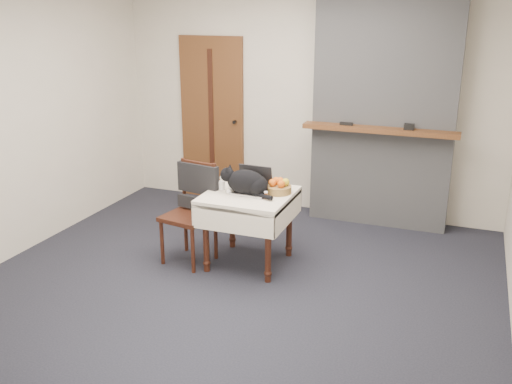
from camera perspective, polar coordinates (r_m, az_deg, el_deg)
ground at (r=5.23m, az=-1.43°, el=-8.41°), size 4.50×4.50×0.00m
room_shell at (r=5.14m, az=0.42°, el=11.74°), size 4.52×4.01×2.61m
door at (r=7.10m, az=-4.40°, el=7.24°), size 0.82×0.10×2.00m
chimney at (r=6.32m, az=12.70°, el=8.24°), size 1.62×0.48×2.60m
side_table at (r=5.26m, az=-0.73°, el=-1.30°), size 0.78×0.78×0.70m
laptop at (r=5.24m, az=-0.36°, el=0.61°), size 0.33×0.29×0.24m
cat at (r=5.16m, az=-0.90°, el=0.95°), size 0.55×0.23×0.26m
cream_jar at (r=5.33m, az=-3.46°, el=0.67°), size 0.07×0.07×0.08m
pill_bottle at (r=5.06m, az=1.00°, el=-0.30°), size 0.03×0.03×0.07m
fruit_basket at (r=5.22m, az=2.28°, el=0.50°), size 0.24×0.24×0.14m
desk_clutter at (r=5.18m, az=1.03°, el=-0.22°), size 0.14×0.04×0.01m
chair at (r=5.40m, az=-6.23°, el=-0.62°), size 0.50×0.49×0.96m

